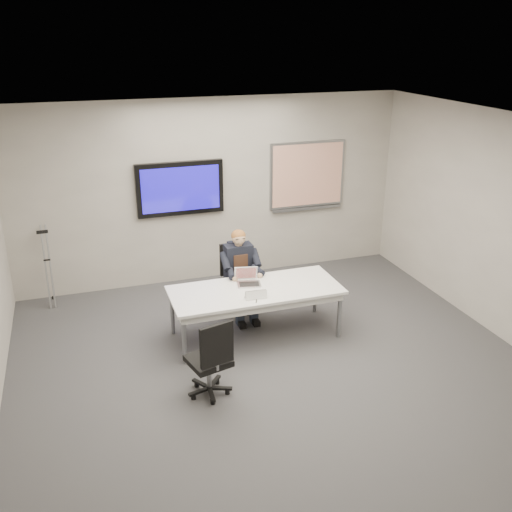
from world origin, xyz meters
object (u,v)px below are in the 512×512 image
object	(u,v)px
laptop	(248,280)
office_chair_far	(237,290)
conference_table	(255,294)
seated_person	(242,284)
office_chair_near	(211,372)

from	to	relation	value
laptop	office_chair_far	bearing A→B (deg)	99.31
office_chair_far	conference_table	bearing A→B (deg)	-93.57
conference_table	office_chair_far	xyz separation A→B (m)	(-0.01, 0.79, -0.29)
seated_person	laptop	size ratio (longest dim) A/B	3.65
seated_person	laptop	xyz separation A→B (m)	(-0.04, -0.38, 0.23)
conference_table	laptop	size ratio (longest dim) A/B	6.48
conference_table	seated_person	distance (m)	0.57
conference_table	office_chair_far	bearing A→B (deg)	90.47
seated_person	conference_table	bearing A→B (deg)	-90.67
laptop	office_chair_near	bearing A→B (deg)	-110.29
office_chair_near	laptop	world-z (taller)	office_chair_near
office_chair_near	seated_person	world-z (taller)	seated_person
office_chair_far	office_chair_near	bearing A→B (deg)	-118.58
conference_table	office_chair_far	distance (m)	0.84
office_chair_near	seated_person	bearing A→B (deg)	-131.83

